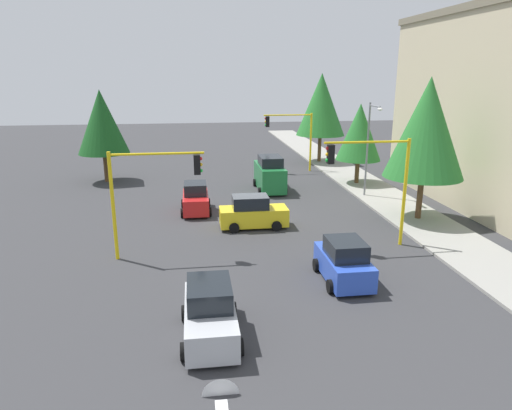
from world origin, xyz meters
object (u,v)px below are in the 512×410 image
Objects in this scene: traffic_signal_far_left at (292,131)px; street_lamp_curbside at (370,140)px; traffic_signal_near_right at (150,183)px; delivery_van_green at (270,174)px; car_silver at (210,313)px; car_red at (196,199)px; traffic_signal_near_left at (374,172)px; tree_roadside_far at (321,105)px; car_blue at (344,262)px; tree_opposite_side at (102,122)px; tree_roadside_mid at (359,132)px; car_yellow at (253,213)px; tree_roadside_near at (427,128)px.

street_lamp_curbside is (10.39, 3.54, 0.48)m from traffic_signal_far_left.
street_lamp_curbside reaches higher than traffic_signal_far_left.
traffic_signal_near_right reaches higher than delivery_van_green.
car_silver is (17.38, -12.35, -3.45)m from street_lamp_curbside.
delivery_van_green is 1.30× the size of car_red.
traffic_signal_near_left is 0.64× the size of tree_roadside_far.
traffic_signal_near_left reaches higher than car_blue.
traffic_signal_near_right is (20.00, -11.32, -0.01)m from traffic_signal_far_left.
car_silver is (31.77, -12.65, -5.05)m from tree_roadside_far.
car_blue is (22.00, 13.96, -4.19)m from tree_opposite_side.
car_silver is at bearing -31.14° from tree_roadside_mid.
tree_roadside_mid reaches higher than car_red.
car_blue is 13.41m from car_red.
car_yellow is (-4.00, 5.56, -2.97)m from traffic_signal_near_right.
traffic_signal_near_right is at bearing -114.87° from car_blue.
tree_roadside_mid is at bearing 169.67° from street_lamp_curbside.
tree_opposite_side is (-14.00, -21.50, -0.74)m from tree_roadside_near.
traffic_signal_near_left is at bearing 0.16° from traffic_signal_far_left.
tree_roadside_far is 1.35× the size of tree_roadside_mid.
tree_opposite_side is at bearing -163.48° from traffic_signal_near_right.
traffic_signal_near_left is 10.23m from street_lamp_curbside.
car_silver is at bearing 17.88° from traffic_signal_near_right.
car_yellow is at bearing 37.91° from tree_opposite_side.
car_yellow is (0.00, -10.60, -4.93)m from tree_roadside_near.
tree_roadside_mid is at bearing 148.86° from car_silver.
car_silver is (11.77, -13.65, -4.93)m from tree_roadside_near.
traffic_signal_far_left is at bearing 143.25° from car_red.
car_red is (5.26, -5.92, -0.39)m from delivery_van_green.
traffic_signal_near_right is 0.94× the size of traffic_signal_near_left.
delivery_van_green is (-13.02, -3.28, -2.82)m from traffic_signal_near_left.
delivery_van_green is at bearing 131.63° from car_red.
tree_roadside_near is 20.03m from tree_roadside_far.
traffic_signal_near_right reaches higher than car_blue.
street_lamp_curbside reaches higher than car_blue.
tree_opposite_side is at bearing -112.55° from street_lamp_curbside.
car_red is at bearing -81.70° from street_lamp_curbside.
car_yellow is (20.00, -9.60, -5.05)m from tree_roadside_far.
car_red is at bearing -138.05° from car_yellow.
car_silver is (25.77, 7.85, -4.18)m from tree_opposite_side.
traffic_signal_near_left is at bearing 131.23° from car_silver.
street_lamp_curbside is at bearing 122.89° from traffic_signal_near_right.
traffic_signal_far_left reaches higher than delivery_van_green.
delivery_van_green is at bearing -116.77° from street_lamp_curbside.
tree_roadside_near is 12.04m from car_blue.
traffic_signal_near_right is 17.70m from street_lamp_curbside.
car_red is at bearing -151.29° from car_blue.
traffic_signal_far_left is 16.83m from tree_roadside_near.
traffic_signal_near_right is 0.61× the size of tree_roadside_near.
tree_opposite_side reaches higher than traffic_signal_near_left.
traffic_signal_near_left is at bearing -8.96° from tree_roadside_far.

